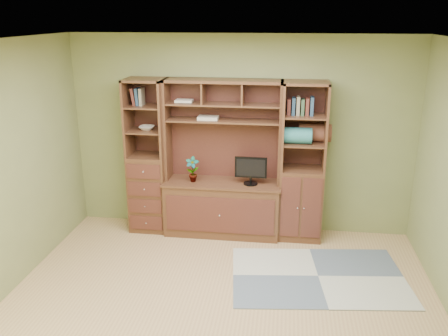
# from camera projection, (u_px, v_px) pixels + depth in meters

# --- Properties ---
(room) EXTENTS (4.60, 4.10, 2.64)m
(room) POSITION_uv_depth(u_px,v_px,m) (219.00, 188.00, 4.36)
(room) COLOR tan
(room) RESTS_ON ground
(center_hutch) EXTENTS (1.54, 0.53, 2.05)m
(center_hutch) POSITION_uv_depth(u_px,v_px,m) (222.00, 160.00, 6.11)
(center_hutch) COLOR #522F1C
(center_hutch) RESTS_ON ground
(left_tower) EXTENTS (0.50, 0.45, 2.05)m
(left_tower) POSITION_uv_depth(u_px,v_px,m) (148.00, 157.00, 6.27)
(left_tower) COLOR #522F1C
(left_tower) RESTS_ON ground
(right_tower) EXTENTS (0.55, 0.45, 2.05)m
(right_tower) POSITION_uv_depth(u_px,v_px,m) (302.00, 163.00, 6.01)
(right_tower) COLOR #522F1C
(right_tower) RESTS_ON ground
(rug) EXTENTS (2.05, 1.49, 0.01)m
(rug) POSITION_uv_depth(u_px,v_px,m) (318.00, 276.00, 5.35)
(rug) COLOR gray
(rug) RESTS_ON ground
(monitor) EXTENTS (0.42, 0.20, 0.50)m
(monitor) POSITION_uv_depth(u_px,v_px,m) (251.00, 166.00, 6.04)
(monitor) COLOR black
(monitor) RESTS_ON center_hutch
(orchid) EXTENTS (0.18, 0.12, 0.33)m
(orchid) POSITION_uv_depth(u_px,v_px,m) (192.00, 169.00, 6.16)
(orchid) COLOR #B9543E
(orchid) RESTS_ON center_hutch
(magazines) EXTENTS (0.26, 0.19, 0.04)m
(magazines) POSITION_uv_depth(u_px,v_px,m) (208.00, 118.00, 6.05)
(magazines) COLOR beige
(magazines) RESTS_ON center_hutch
(bowl) EXTENTS (0.20, 0.20, 0.05)m
(bowl) POSITION_uv_depth(u_px,v_px,m) (147.00, 128.00, 6.15)
(bowl) COLOR beige
(bowl) RESTS_ON left_tower
(blanket_teal) EXTENTS (0.35, 0.20, 0.20)m
(blanket_teal) POSITION_uv_depth(u_px,v_px,m) (298.00, 136.00, 5.86)
(blanket_teal) COLOR #2D7677
(blanket_teal) RESTS_ON right_tower
(blanket_red) EXTENTS (0.41, 0.23, 0.23)m
(blanket_red) POSITION_uv_depth(u_px,v_px,m) (315.00, 133.00, 5.95)
(blanket_red) COLOR brown
(blanket_red) RESTS_ON right_tower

